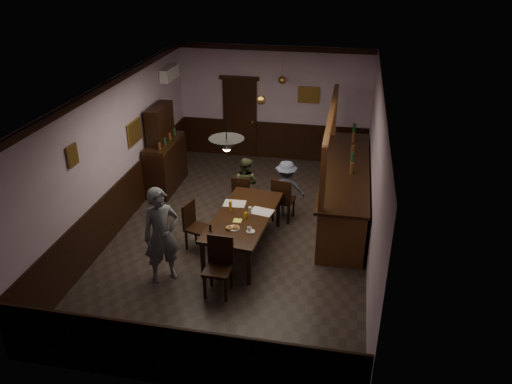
% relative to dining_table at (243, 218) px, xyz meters
% --- Properties ---
extents(room, '(5.01, 8.01, 3.01)m').
position_rel_dining_table_xyz_m(room, '(-0.19, 0.59, 0.81)').
color(room, '#2D2621').
rests_on(room, ground).
extents(dining_table, '(1.20, 2.28, 0.75)m').
position_rel_dining_table_xyz_m(dining_table, '(0.00, 0.00, 0.00)').
color(dining_table, black).
rests_on(dining_table, ground).
extents(chair_far_left, '(0.40, 0.40, 0.91)m').
position_rel_dining_table_xyz_m(chair_far_left, '(-0.32, 1.31, -0.19)').
color(chair_far_left, black).
rests_on(chair_far_left, ground).
extents(chair_far_right, '(0.50, 0.50, 0.98)m').
position_rel_dining_table_xyz_m(chair_far_right, '(0.56, 1.22, -0.15)').
color(chair_far_right, black).
rests_on(chair_far_right, ground).
extents(chair_near, '(0.45, 0.45, 1.02)m').
position_rel_dining_table_xyz_m(chair_near, '(-0.13, -1.31, -0.13)').
color(chair_near, black).
rests_on(chair_near, ground).
extents(chair_side, '(0.50, 0.50, 0.94)m').
position_rel_dining_table_xyz_m(chair_side, '(-0.94, -0.10, -0.17)').
color(chair_side, black).
rests_on(chair_side, ground).
extents(person_standing, '(0.75, 0.72, 1.74)m').
position_rel_dining_table_xyz_m(person_standing, '(-1.16, -1.15, 0.18)').
color(person_standing, slate).
rests_on(person_standing, ground).
extents(person_seated_left, '(0.69, 0.61, 1.21)m').
position_rel_dining_table_xyz_m(person_seated_left, '(-0.30, 1.59, -0.08)').
color(person_seated_left, '#465030').
rests_on(person_seated_left, ground).
extents(person_seated_right, '(0.88, 0.61, 1.24)m').
position_rel_dining_table_xyz_m(person_seated_right, '(0.59, 1.50, -0.06)').
color(person_seated_right, '#4E5670').
rests_on(person_seated_right, ground).
extents(newspaper_left, '(0.43, 0.32, 0.01)m').
position_rel_dining_table_xyz_m(newspaper_left, '(-0.26, 0.40, 0.07)').
color(newspaper_left, silver).
rests_on(newspaper_left, dining_table).
extents(newspaper_right, '(0.47, 0.38, 0.01)m').
position_rel_dining_table_xyz_m(newspaper_right, '(0.31, 0.19, 0.07)').
color(newspaper_right, silver).
rests_on(newspaper_right, dining_table).
extents(napkin, '(0.16, 0.16, 0.00)m').
position_rel_dining_table_xyz_m(napkin, '(-0.06, -0.22, 0.07)').
color(napkin, '#DFDA52').
rests_on(napkin, dining_table).
extents(saucer, '(0.15, 0.15, 0.01)m').
position_rel_dining_table_xyz_m(saucer, '(0.25, -0.55, 0.07)').
color(saucer, white).
rests_on(saucer, dining_table).
extents(coffee_cup, '(0.09, 0.09, 0.07)m').
position_rel_dining_table_xyz_m(coffee_cup, '(0.23, -0.55, 0.11)').
color(coffee_cup, white).
rests_on(coffee_cup, saucer).
extents(pastry_plate, '(0.22, 0.22, 0.01)m').
position_rel_dining_table_xyz_m(pastry_plate, '(-0.07, -0.51, 0.07)').
color(pastry_plate, white).
rests_on(pastry_plate, dining_table).
extents(pastry_ring_a, '(0.13, 0.13, 0.04)m').
position_rel_dining_table_xyz_m(pastry_ring_a, '(-0.13, -0.55, 0.10)').
color(pastry_ring_a, '#C68C47').
rests_on(pastry_ring_a, pastry_plate).
extents(pastry_ring_b, '(0.13, 0.13, 0.04)m').
position_rel_dining_table_xyz_m(pastry_ring_b, '(-0.03, -0.51, 0.10)').
color(pastry_ring_b, '#C68C47').
rests_on(pastry_ring_b, pastry_plate).
extents(soda_can, '(0.07, 0.07, 0.12)m').
position_rel_dining_table_xyz_m(soda_can, '(0.07, -0.11, 0.12)').
color(soda_can, '#FFB215').
rests_on(soda_can, dining_table).
extents(beer_glass, '(0.06, 0.06, 0.20)m').
position_rel_dining_table_xyz_m(beer_glass, '(-0.28, 0.11, 0.16)').
color(beer_glass, '#BF721E').
rests_on(beer_glass, dining_table).
extents(water_glass, '(0.06, 0.06, 0.15)m').
position_rel_dining_table_xyz_m(water_glass, '(0.11, 0.06, 0.14)').
color(water_glass, silver).
rests_on(water_glass, dining_table).
extents(pepper_mill, '(0.04, 0.04, 0.14)m').
position_rel_dining_table_xyz_m(pepper_mill, '(-0.45, -0.67, 0.13)').
color(pepper_mill, black).
rests_on(pepper_mill, dining_table).
extents(sideboard, '(0.54, 1.52, 2.01)m').
position_rel_dining_table_xyz_m(sideboard, '(-2.40, 2.29, 0.12)').
color(sideboard, black).
rests_on(sideboard, ground).
extents(bar_counter, '(0.96, 4.15, 2.33)m').
position_rel_dining_table_xyz_m(bar_counter, '(1.81, 1.76, -0.10)').
color(bar_counter, '#4A2A13').
rests_on(bar_counter, ground).
extents(door_back, '(0.90, 0.06, 2.10)m').
position_rel_dining_table_xyz_m(door_back, '(-1.09, 4.54, 0.36)').
color(door_back, black).
rests_on(door_back, ground).
extents(ac_unit, '(0.20, 0.85, 0.30)m').
position_rel_dining_table_xyz_m(ac_unit, '(-2.57, 3.49, 1.76)').
color(ac_unit, white).
rests_on(ac_unit, ground).
extents(picture_left_small, '(0.04, 0.28, 0.36)m').
position_rel_dining_table_xyz_m(picture_left_small, '(-2.65, -1.01, 1.46)').
color(picture_left_small, olive).
rests_on(picture_left_small, ground).
extents(picture_left_large, '(0.04, 0.62, 0.48)m').
position_rel_dining_table_xyz_m(picture_left_large, '(-2.65, 1.39, 1.01)').
color(picture_left_large, olive).
rests_on(picture_left_large, ground).
extents(picture_back, '(0.55, 0.04, 0.42)m').
position_rel_dining_table_xyz_m(picture_back, '(0.71, 4.55, 1.11)').
color(picture_back, olive).
rests_on(picture_back, ground).
extents(pendant_iron, '(0.56, 0.56, 0.66)m').
position_rel_dining_table_xyz_m(pendant_iron, '(-0.07, -0.80, 1.76)').
color(pendant_iron, black).
rests_on(pendant_iron, ground).
extents(pendant_brass_mid, '(0.20, 0.20, 0.81)m').
position_rel_dining_table_xyz_m(pendant_brass_mid, '(-0.09, 2.22, 1.61)').
color(pendant_brass_mid, '#BF8C3F').
rests_on(pendant_brass_mid, ground).
extents(pendant_brass_far, '(0.20, 0.20, 0.81)m').
position_rel_dining_table_xyz_m(pendant_brass_far, '(0.11, 3.95, 1.61)').
color(pendant_brass_far, '#BF8C3F').
rests_on(pendant_brass_far, ground).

